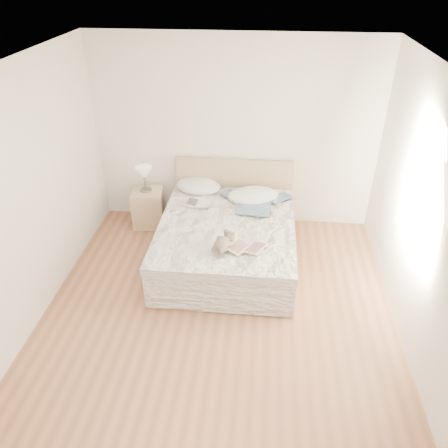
{
  "coord_description": "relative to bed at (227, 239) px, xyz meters",
  "views": [
    {
      "loc": [
        0.43,
        -3.57,
        3.54
      ],
      "look_at": [
        -0.03,
        1.05,
        0.62
      ],
      "focal_mm": 35.0,
      "sensor_mm": 36.0,
      "label": 1
    }
  ],
  "objects": [
    {
      "name": "photo_book",
      "position": [
        -0.43,
        0.34,
        0.32
      ],
      "size": [
        0.36,
        0.26,
        0.03
      ],
      "primitive_type": "cube",
      "rotation": [
        0.0,
        0.0,
        -0.09
      ],
      "color": "white",
      "rests_on": "bed"
    },
    {
      "name": "nightstand",
      "position": [
        -1.26,
        0.73,
        -0.03
      ],
      "size": [
        0.5,
        0.46,
        0.56
      ],
      "primitive_type": "cube",
      "rotation": [
        0.0,
        0.0,
        0.14
      ],
      "color": "tan",
      "rests_on": "floor"
    },
    {
      "name": "wall_right",
      "position": [
        2.0,
        -1.19,
        1.04
      ],
      "size": [
        0.02,
        4.5,
        2.7
      ],
      "primitive_type": "cube",
      "color": "silver",
      "rests_on": "ground"
    },
    {
      "name": "window",
      "position": [
        1.99,
        -0.89,
        1.14
      ],
      "size": [
        0.02,
        1.3,
        1.1
      ],
      "primitive_type": "cube",
      "color": "white",
      "rests_on": "wall_right"
    },
    {
      "name": "wall_front",
      "position": [
        0.0,
        -3.44,
        1.04
      ],
      "size": [
        4.0,
        0.02,
        2.7
      ],
      "primitive_type": "cube",
      "color": "silver",
      "rests_on": "ground"
    },
    {
      "name": "floor",
      "position": [
        0.0,
        -1.19,
        -0.31
      ],
      "size": [
        4.0,
        4.5,
        0.0
      ],
      "primitive_type": "cube",
      "color": "brown",
      "rests_on": "ground"
    },
    {
      "name": "childrens_book",
      "position": [
        0.29,
        -0.65,
        0.32
      ],
      "size": [
        0.48,
        0.44,
        0.03
      ],
      "primitive_type": "cube",
      "rotation": [
        0.0,
        0.0,
        -0.55
      ],
      "color": "#F0E6BE",
      "rests_on": "bed"
    },
    {
      "name": "bed",
      "position": [
        0.0,
        0.0,
        0.0
      ],
      "size": [
        1.72,
        2.14,
        1.0
      ],
      "color": "tan",
      "rests_on": "floor"
    },
    {
      "name": "table_lamp",
      "position": [
        -1.27,
        0.76,
        0.52
      ],
      "size": [
        0.25,
        0.25,
        0.38
      ],
      "color": "#4A4640",
      "rests_on": "nightstand"
    },
    {
      "name": "pillow_middle",
      "position": [
        0.26,
        0.57,
        0.33
      ],
      "size": [
        0.62,
        0.44,
        0.18
      ],
      "primitive_type": "ellipsoid",
      "rotation": [
        0.0,
        0.0,
        0.03
      ],
      "color": "white",
      "rests_on": "bed"
    },
    {
      "name": "ceiling",
      "position": [
        0.0,
        -1.19,
        2.39
      ],
      "size": [
        4.0,
        4.5,
        0.0
      ],
      "primitive_type": "cube",
      "color": "white",
      "rests_on": "ground"
    },
    {
      "name": "pillow_left",
      "position": [
        -0.5,
        0.83,
        0.33
      ],
      "size": [
        0.75,
        0.6,
        0.2
      ],
      "primitive_type": "ellipsoid",
      "rotation": [
        0.0,
        0.0,
        -0.22
      ],
      "color": "white",
      "rests_on": "bed"
    },
    {
      "name": "wall_back",
      "position": [
        0.0,
        1.06,
        1.04
      ],
      "size": [
        4.0,
        0.02,
        2.7
      ],
      "primitive_type": "cube",
      "color": "silver",
      "rests_on": "ground"
    },
    {
      "name": "blouse",
      "position": [
        0.34,
        0.4,
        0.32
      ],
      "size": [
        0.72,
        0.77,
        0.03
      ],
      "primitive_type": null,
      "rotation": [
        0.0,
        0.0,
        -0.08
      ],
      "color": "#3D5575",
      "rests_on": "bed"
    },
    {
      "name": "pillow_right",
      "position": [
        0.34,
        0.64,
        0.33
      ],
      "size": [
        0.67,
        0.5,
        0.19
      ],
      "primitive_type": "ellipsoid",
      "rotation": [
        0.0,
        0.0,
        0.1
      ],
      "color": "white",
      "rests_on": "bed"
    },
    {
      "name": "teddy_bear",
      "position": [
        0.0,
        -0.7,
        0.34
      ],
      "size": [
        0.32,
        0.37,
        0.16
      ],
      "primitive_type": null,
      "rotation": [
        0.0,
        0.0,
        -0.39
      ],
      "color": "#68594E",
      "rests_on": "bed"
    },
    {
      "name": "wall_left",
      "position": [
        -2.0,
        -1.19,
        1.04
      ],
      "size": [
        0.02,
        4.5,
        2.7
      ],
      "primitive_type": "cube",
      "color": "silver",
      "rests_on": "ground"
    }
  ]
}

